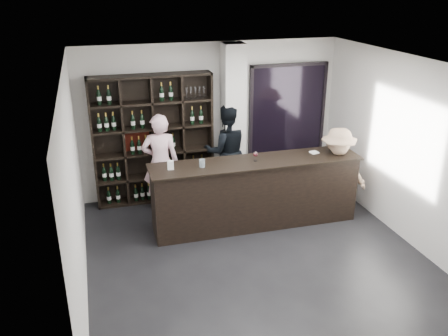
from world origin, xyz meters
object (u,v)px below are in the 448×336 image
object	(u,v)px
customer	(336,173)
wine_shelf	(153,140)
taster_black	(227,151)
tasting_counter	(256,193)
taster_pink	(161,163)

from	to	relation	value
customer	wine_shelf	bearing A→B (deg)	169.25
taster_black	wine_shelf	bearing A→B (deg)	-0.96
tasting_counter	taster_pink	xyz separation A→B (m)	(-1.43, 1.05, 0.31)
wine_shelf	taster_pink	distance (m)	0.51
wine_shelf	customer	bearing A→B (deg)	-27.18
customer	taster_black	bearing A→B (deg)	156.22
wine_shelf	taster_pink	bearing A→B (deg)	-83.07
wine_shelf	customer	size ratio (longest dim) A/B	1.49
tasting_counter	taster_black	size ratio (longest dim) A/B	1.96
tasting_counter	customer	distance (m)	1.48
tasting_counter	taster_pink	world-z (taller)	taster_pink
wine_shelf	taster_black	bearing A→B (deg)	-6.95
taster_pink	taster_black	distance (m)	1.33
tasting_counter	customer	world-z (taller)	customer
taster_pink	taster_black	world-z (taller)	taster_black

